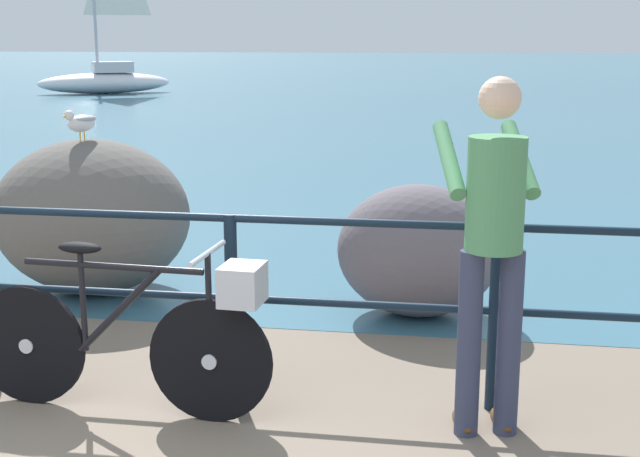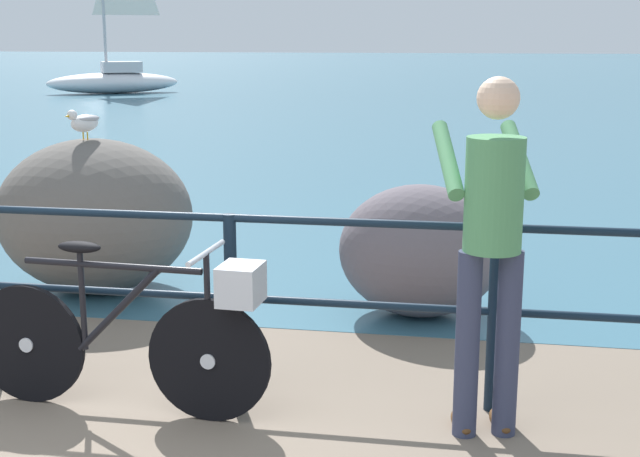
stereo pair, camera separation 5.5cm
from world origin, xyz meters
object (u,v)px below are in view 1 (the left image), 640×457
(bicycle, at_px, (142,330))
(seagull, at_px, (81,122))
(person_at_railing, at_px, (492,241))
(breakwater_boulder_main, at_px, (92,216))
(breakwater_boulder_right, at_px, (418,251))
(sailboat, at_px, (106,72))

(bicycle, distance_m, seagull, 2.52)
(person_at_railing, distance_m, breakwater_boulder_main, 3.62)
(person_at_railing, xyz_separation_m, breakwater_boulder_main, (-2.97, 2.03, -0.40))
(bicycle, relative_size, breakwater_boulder_main, 1.11)
(bicycle, height_order, seagull, seagull)
(person_at_railing, xyz_separation_m, breakwater_boulder_right, (-0.44, 1.83, -0.52))
(breakwater_boulder_main, bearing_deg, person_at_railing, -34.38)
(bicycle, relative_size, breakwater_boulder_right, 1.47)
(breakwater_boulder_main, xyz_separation_m, breakwater_boulder_right, (2.53, -0.19, -0.12))
(bicycle, xyz_separation_m, seagull, (-1.21, 2.04, 0.87))
(bicycle, bearing_deg, sailboat, 116.75)
(bicycle, relative_size, sailboat, 0.28)
(person_at_railing, bearing_deg, sailboat, 13.91)
(breakwater_boulder_right, height_order, seagull, seagull)
(bicycle, bearing_deg, breakwater_boulder_main, 123.11)
(seagull, bearing_deg, sailboat, -136.92)
(person_at_railing, distance_m, breakwater_boulder_right, 1.96)
(breakwater_boulder_main, distance_m, breakwater_boulder_right, 2.54)
(person_at_railing, bearing_deg, seagull, 43.76)
(breakwater_boulder_main, relative_size, sailboat, 0.25)
(breakwater_boulder_right, xyz_separation_m, seagull, (-2.54, 0.13, 0.86))
(seagull, bearing_deg, breakwater_boulder_right, 107.74)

